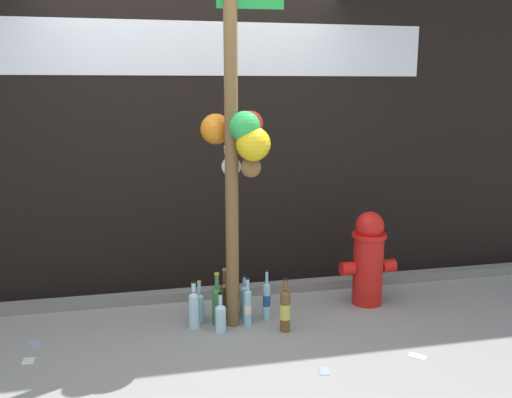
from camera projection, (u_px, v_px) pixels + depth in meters
ground_plane at (217, 350)px, 3.80m from camera, size 14.00×14.00×0.00m
building_wall at (190, 70)px, 4.68m from camera, size 10.00×0.21×3.81m
curb_strip at (200, 294)px, 4.72m from camera, size 8.00×0.12×0.08m
memorial_post at (237, 114)px, 3.89m from camera, size 0.59×0.51×2.81m
fire_hydrant at (368, 258)px, 4.54m from camera, size 0.47×0.28×0.78m
bottle_0 at (200, 306)px, 4.22m from camera, size 0.07×0.07×0.33m
bottle_1 at (285, 310)px, 4.06m from camera, size 0.08×0.08×0.41m
bottle_2 at (244, 301)px, 4.28m from camera, size 0.08×0.08×0.35m
bottle_3 at (221, 317)px, 4.06m from camera, size 0.08×0.08×0.30m
bottle_4 at (225, 298)px, 4.30m from camera, size 0.07×0.07×0.40m
bottle_5 at (194, 308)px, 4.12m from camera, size 0.08×0.08×0.37m
bottle_6 at (217, 304)px, 4.18m from camera, size 0.08×0.08×0.41m
bottle_7 at (267, 300)px, 4.27m from camera, size 0.06×0.06×0.40m
bottle_8 at (248, 306)px, 4.16m from camera, size 0.06×0.06×0.38m
litter_0 at (417, 356)px, 3.71m from camera, size 0.13×0.13×0.01m
litter_1 at (324, 371)px, 3.51m from camera, size 0.08×0.11×0.01m
litter_2 at (29, 361)px, 3.64m from camera, size 0.08×0.10×0.01m
litter_3 at (35, 344)px, 3.88m from camera, size 0.13×0.13×0.01m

